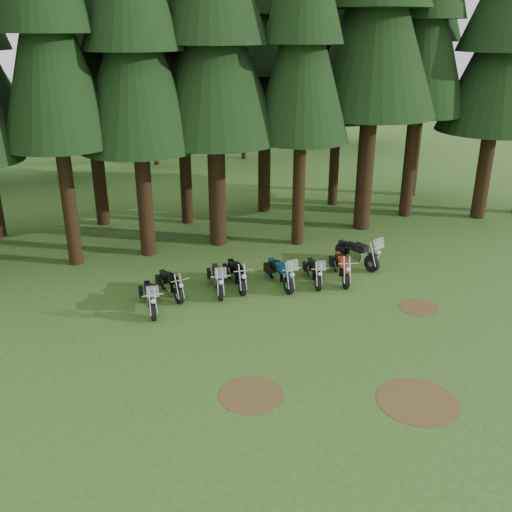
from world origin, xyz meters
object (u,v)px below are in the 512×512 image
Objects in this scene: motorcycle_2 at (218,280)px; motorcycle_0 at (150,298)px; motorcycle_3 at (236,275)px; motorcycle_4 at (280,274)px; motorcycle_5 at (314,272)px; motorcycle_6 at (341,268)px; motorcycle_1 at (171,285)px; motorcycle_7 at (357,254)px.

motorcycle_0 is at bearing -156.41° from motorcycle_2.
motorcycle_4 is (1.59, -0.58, 0.02)m from motorcycle_3.
motorcycle_5 is 1.15m from motorcycle_6.
motorcycle_1 is at bearing -175.01° from motorcycle_5.
motorcycle_7 reaches higher than motorcycle_2.
motorcycle_0 is at bearing 170.61° from motorcycle_7.
motorcycle_2 is 0.83m from motorcycle_3.
motorcycle_6 is at bearing 2.46° from motorcycle_2.
motorcycle_2 reaches higher than motorcycle_0.
motorcycle_7 reaches higher than motorcycle_3.
motorcycle_3 is 1.10× the size of motorcycle_5.
motorcycle_2 is 4.94m from motorcycle_6.
motorcycle_5 is at bearing -10.77° from motorcycle_4.
motorcycle_0 is 7.57m from motorcycle_6.
motorcycle_0 is 1.05× the size of motorcycle_1.
motorcycle_7 is (3.82, 0.58, 0.02)m from motorcycle_4.
motorcycle_5 is at bearing -174.64° from motorcycle_7.
motorcycle_0 reaches higher than motorcycle_3.
motorcycle_5 is (1.33, -0.29, -0.05)m from motorcycle_4.
motorcycle_4 is at bearing 174.77° from motorcycle_7.
motorcycle_6 is at bearing -7.84° from motorcycle_3.
motorcycle_0 is at bearing -145.31° from motorcycle_1.
motorcycle_7 reaches higher than motorcycle_6.
motorcycle_5 is (5.45, -1.05, 0.00)m from motorcycle_1.
motorcycle_4 is 1.13× the size of motorcycle_5.
motorcycle_5 is (3.73, -0.71, -0.03)m from motorcycle_2.
motorcycle_7 is at bearing 35.05° from motorcycle_5.
motorcycle_0 is 0.97× the size of motorcycle_3.
motorcycle_4 is at bearing 2.34° from motorcycle_2.
motorcycle_2 is at bearing -18.22° from motorcycle_1.
motorcycle_2 is at bearing -174.95° from motorcycle_5.
motorcycle_2 is 3.80m from motorcycle_5.
motorcycle_3 is 3.04m from motorcycle_5.
motorcycle_3 is at bearing -174.95° from motorcycle_6.
motorcycle_1 is 0.94× the size of motorcycle_2.
motorcycle_1 is 0.93× the size of motorcycle_3.
motorcycle_0 is at bearing -165.70° from motorcycle_5.
motorcycle_4 is at bearing -17.62° from motorcycle_1.
motorcycle_3 is at bearing -11.31° from motorcycle_1.
motorcycle_3 is 0.93× the size of motorcycle_7.
motorcycle_2 is 1.08× the size of motorcycle_5.
motorcycle_6 is at bearing 9.09° from motorcycle_5.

